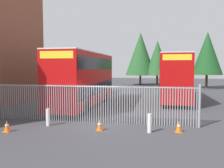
# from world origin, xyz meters

# --- Properties ---
(ground_plane) EXTENTS (100.00, 100.00, 0.00)m
(ground_plane) POSITION_xyz_m (0.00, 8.00, 0.00)
(ground_plane) COLOR #3D3D42
(palisade_fence) EXTENTS (13.55, 0.14, 2.35)m
(palisade_fence) POSITION_xyz_m (-1.12, 0.00, 1.18)
(palisade_fence) COLOR gray
(palisade_fence) RESTS_ON ground
(double_decker_bus_near_gate) EXTENTS (2.54, 10.81, 4.42)m
(double_decker_bus_near_gate) POSITION_xyz_m (-2.61, 5.43, 2.42)
(double_decker_bus_near_gate) COLOR #B70C0C
(double_decker_bus_near_gate) RESTS_ON ground
(double_decker_bus_behind_fence_left) EXTENTS (2.54, 10.81, 4.42)m
(double_decker_bus_behind_fence_left) POSITION_xyz_m (4.75, 10.44, 2.42)
(double_decker_bus_behind_fence_left) COLOR #B70C0C
(double_decker_bus_behind_fence_left) RESTS_ON ground
(bollard_near_left) EXTENTS (0.20, 0.20, 0.95)m
(bollard_near_left) POSITION_xyz_m (-2.60, -1.22, 0.47)
(bollard_near_left) COLOR silver
(bollard_near_left) RESTS_ON ground
(bollard_center_front) EXTENTS (0.20, 0.20, 0.95)m
(bollard_center_front) POSITION_xyz_m (2.99, -1.52, 0.47)
(bollard_center_front) COLOR silver
(bollard_center_front) RESTS_ON ground
(traffic_cone_by_gate) EXTENTS (0.34, 0.34, 0.59)m
(traffic_cone_by_gate) POSITION_xyz_m (0.46, -1.62, 0.29)
(traffic_cone_by_gate) COLOR orange
(traffic_cone_by_gate) RESTS_ON ground
(traffic_cone_mid_forecourt) EXTENTS (0.34, 0.34, 0.59)m
(traffic_cone_mid_forecourt) POSITION_xyz_m (-4.05, -2.78, 0.29)
(traffic_cone_mid_forecourt) COLOR orange
(traffic_cone_mid_forecourt) RESTS_ON ground
(traffic_cone_near_kerb) EXTENTS (0.34, 0.34, 0.59)m
(traffic_cone_near_kerb) POSITION_xyz_m (4.42, -1.20, 0.29)
(traffic_cone_near_kerb) COLOR orange
(traffic_cone_near_kerb) RESTS_ON ground
(tree_tall_back) EXTENTS (5.40, 5.40, 9.55)m
(tree_tall_back) POSITION_xyz_m (0.17, 29.90, 5.69)
(tree_tall_back) COLOR #4C3823
(tree_tall_back) RESTS_ON ground
(tree_short_side) EXTENTS (4.27, 4.27, 7.94)m
(tree_short_side) POSITION_xyz_m (3.21, 29.21, 4.88)
(tree_short_side) COLOR #4C3823
(tree_short_side) RESTS_ON ground
(tree_mid_row) EXTENTS (4.59, 4.59, 8.67)m
(tree_mid_row) POSITION_xyz_m (10.75, 25.22, 5.38)
(tree_mid_row) COLOR #4C3823
(tree_mid_row) RESTS_ON ground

